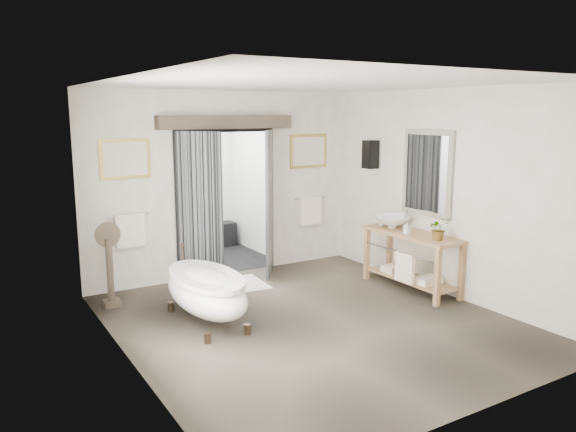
# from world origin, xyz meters

# --- Properties ---
(ground_plane) EXTENTS (5.00, 5.00, 0.00)m
(ground_plane) POSITION_xyz_m (0.00, 0.00, 0.00)
(ground_plane) COLOR brown
(room_shell) EXTENTS (4.52, 5.02, 2.91)m
(room_shell) POSITION_xyz_m (-0.04, -0.12, 1.86)
(room_shell) COLOR silver
(room_shell) RESTS_ON ground_plane
(shower_room) EXTENTS (2.22, 2.01, 2.51)m
(shower_room) POSITION_xyz_m (0.00, 3.99, 0.91)
(shower_room) COLOR black
(shower_room) RESTS_ON ground_plane
(back_wall_dressing) EXTENTS (3.82, 0.74, 2.52)m
(back_wall_dressing) POSITION_xyz_m (0.00, 2.32, 1.56)
(back_wall_dressing) COLOR black
(back_wall_dressing) RESTS_ON ground_plane
(clawfoot_tub) EXTENTS (0.77, 1.72, 0.84)m
(clawfoot_tub) POSITION_xyz_m (-1.12, 0.70, 0.41)
(clawfoot_tub) COLOR #3E2E20
(clawfoot_tub) RESTS_ON ground_plane
(vanity) EXTENTS (0.57, 1.60, 0.85)m
(vanity) POSITION_xyz_m (1.95, 0.36, 0.51)
(vanity) COLOR #A87D50
(vanity) RESTS_ON ground_plane
(pedestal_mirror) EXTENTS (0.34, 0.22, 1.15)m
(pedestal_mirror) POSITION_xyz_m (-1.98, 1.92, 0.49)
(pedestal_mirror) COLOR #4D3F30
(pedestal_mirror) RESTS_ON ground_plane
(rug) EXTENTS (1.26, 0.89, 0.01)m
(rug) POSITION_xyz_m (-0.33, 1.87, 0.01)
(rug) COLOR silver
(rug) RESTS_ON ground_plane
(slippers) EXTENTS (0.37, 0.28, 0.05)m
(slippers) POSITION_xyz_m (-0.40, 1.89, 0.04)
(slippers) COLOR white
(slippers) RESTS_ON rug
(basin) EXTENTS (0.58, 0.58, 0.19)m
(basin) POSITION_xyz_m (1.94, 0.77, 0.94)
(basin) COLOR white
(basin) RESTS_ON vanity
(plant) EXTENTS (0.36, 0.34, 0.32)m
(plant) POSITION_xyz_m (1.94, -0.17, 1.01)
(plant) COLOR gray
(plant) RESTS_ON vanity
(soap_bottle_a) EXTENTS (0.10, 0.10, 0.19)m
(soap_bottle_a) POSITION_xyz_m (1.85, 0.35, 0.94)
(soap_bottle_a) COLOR gray
(soap_bottle_a) RESTS_ON vanity
(soap_bottle_b) EXTENTS (0.17, 0.17, 0.17)m
(soap_bottle_b) POSITION_xyz_m (1.91, 0.94, 0.93)
(soap_bottle_b) COLOR gray
(soap_bottle_b) RESTS_ON vanity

